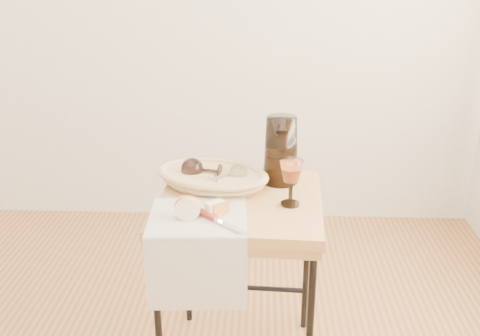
# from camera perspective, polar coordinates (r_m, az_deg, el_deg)

# --- Properties ---
(side_table) EXTENTS (0.59, 0.59, 0.71)m
(side_table) POSITION_cam_1_polar(r_m,az_deg,el_deg) (2.06, 0.02, -12.23)
(side_table) COLOR brown
(side_table) RESTS_ON floor
(tea_towel) EXTENTS (0.33, 0.30, 0.01)m
(tea_towel) POSITION_cam_1_polar(r_m,az_deg,el_deg) (1.75, -4.44, -5.12)
(tea_towel) COLOR silver
(tea_towel) RESTS_ON side_table
(bread_basket) EXTENTS (0.43, 0.35, 0.05)m
(bread_basket) POSITION_cam_1_polar(r_m,az_deg,el_deg) (1.98, -2.88, -1.14)
(bread_basket) COLOR tan
(bread_basket) RESTS_ON side_table
(goblet_lying_a) EXTENTS (0.15, 0.11, 0.08)m
(goblet_lying_a) POSITION_cam_1_polar(r_m,az_deg,el_deg) (1.98, -3.80, -0.22)
(goblet_lying_a) COLOR #34221E
(goblet_lying_a) RESTS_ON bread_basket
(goblet_lying_b) EXTENTS (0.13, 0.12, 0.07)m
(goblet_lying_b) POSITION_cam_1_polar(r_m,az_deg,el_deg) (1.94, -1.34, -0.86)
(goblet_lying_b) COLOR white
(goblet_lying_b) RESTS_ON bread_basket
(pitcher) EXTENTS (0.18, 0.26, 0.29)m
(pitcher) POSITION_cam_1_polar(r_m,az_deg,el_deg) (1.98, 4.31, 1.90)
(pitcher) COLOR black
(pitcher) RESTS_ON side_table
(wine_goblet) EXTENTS (0.09, 0.09, 0.16)m
(wine_goblet) POSITION_cam_1_polar(r_m,az_deg,el_deg) (1.81, 5.36, -1.54)
(wine_goblet) COLOR white
(wine_goblet) RESTS_ON side_table
(apple_half) EXTENTS (0.09, 0.05, 0.08)m
(apple_half) POSITION_cam_1_polar(r_m,az_deg,el_deg) (1.73, -5.52, -4.05)
(apple_half) COLOR red
(apple_half) RESTS_ON tea_towel
(apple_wedge) EXTENTS (0.07, 0.07, 0.04)m
(apple_wedge) POSITION_cam_1_polar(r_m,az_deg,el_deg) (1.75, -2.62, -4.20)
(apple_wedge) COLOR beige
(apple_wedge) RESTS_ON tea_towel
(table_knife) EXTENTS (0.17, 0.16, 0.02)m
(table_knife) POSITION_cam_1_polar(r_m,az_deg,el_deg) (1.70, -2.12, -5.57)
(table_knife) COLOR silver
(table_knife) RESTS_ON tea_towel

